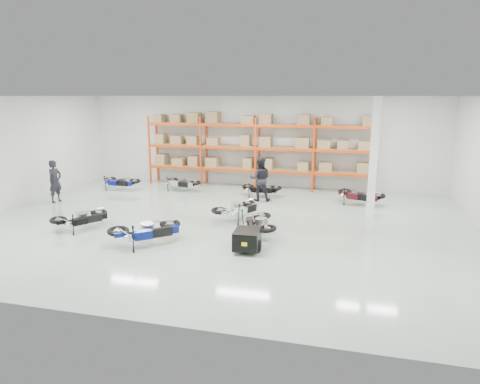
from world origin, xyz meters
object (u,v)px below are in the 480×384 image
(moto_silver_left, at_px, (238,205))
(person_back, at_px, (260,179))
(trailer, at_px, (247,239))
(moto_back_b, at_px, (181,180))
(person_left, at_px, (55,181))
(moto_blue_centre, at_px, (147,226))
(moto_back_d, at_px, (360,192))
(moto_back_a, at_px, (120,179))
(moto_touring_right, at_px, (258,219))
(moto_back_c, at_px, (261,186))
(moto_black_far_left, at_px, (81,215))

(moto_silver_left, relative_size, person_back, 0.93)
(trailer, height_order, moto_back_b, moto_back_b)
(person_back, bearing_deg, person_left, 5.76)
(moto_blue_centre, xyz_separation_m, moto_back_d, (6.44, 6.78, -0.07))
(moto_back_a, distance_m, moto_back_d, 11.32)
(moto_touring_right, height_order, trailer, moto_touring_right)
(moto_blue_centre, relative_size, trailer, 1.26)
(moto_back_c, bearing_deg, moto_black_far_left, 142.69)
(moto_black_far_left, xyz_separation_m, moto_touring_right, (6.01, 0.92, 0.01))
(trailer, bearing_deg, moto_silver_left, 105.78)
(trailer, distance_m, moto_back_a, 10.47)
(moto_back_c, bearing_deg, moto_silver_left, -179.92)
(moto_blue_centre, xyz_separation_m, trailer, (3.13, 0.20, -0.22))
(moto_black_far_left, distance_m, moto_back_b, 6.70)
(moto_back_b, bearing_deg, moto_back_c, -78.31)
(moto_black_far_left, bearing_deg, trailer, -152.21)
(moto_silver_left, height_order, moto_back_d, moto_silver_left)
(moto_blue_centre, height_order, person_back, person_back)
(moto_blue_centre, height_order, moto_back_d, moto_blue_centre)
(moto_back_c, relative_size, person_back, 0.82)
(trailer, bearing_deg, moto_back_a, 136.77)
(moto_back_c, relative_size, person_left, 0.87)
(moto_touring_right, relative_size, moto_back_d, 1.00)
(moto_touring_right, height_order, person_left, person_left)
(moto_silver_left, relative_size, moto_back_a, 1.04)
(moto_touring_right, bearing_deg, moto_back_a, 129.96)
(moto_touring_right, relative_size, trailer, 1.12)
(moto_back_d, bearing_deg, moto_blue_centre, 156.80)
(moto_silver_left, height_order, person_back, person_back)
(moto_blue_centre, relative_size, moto_back_b, 1.18)
(moto_silver_left, bearing_deg, moto_back_d, -112.54)
(moto_back_a, xyz_separation_m, moto_back_d, (11.32, -0.16, 0.00))
(moto_black_far_left, bearing_deg, moto_back_b, -64.18)
(moto_blue_centre, distance_m, moto_black_far_left, 3.01)
(trailer, relative_size, moto_back_d, 0.89)
(moto_black_far_left, relative_size, moto_touring_right, 0.98)
(moto_black_far_left, height_order, moto_back_d, moto_back_d)
(moto_back_d, height_order, person_back, person_back)
(moto_back_d, bearing_deg, person_left, 122.39)
(moto_back_a, relative_size, moto_back_c, 1.09)
(moto_back_c, bearing_deg, moto_touring_right, -168.36)
(moto_back_b, bearing_deg, moto_blue_centre, -149.80)
(moto_black_far_left, xyz_separation_m, moto_back_d, (9.32, 5.91, 0.01))
(trailer, bearing_deg, person_left, 154.57)
(moto_blue_centre, relative_size, moto_touring_right, 1.12)
(moto_blue_centre, relative_size, person_left, 1.07)
(moto_black_far_left, distance_m, trailer, 6.05)
(moto_silver_left, distance_m, moto_back_a, 7.81)
(moto_touring_right, bearing_deg, trailer, -107.36)
(person_left, bearing_deg, person_back, -64.77)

